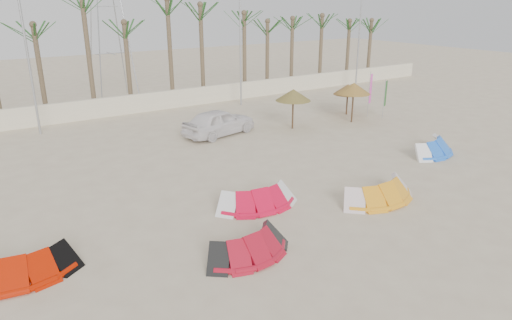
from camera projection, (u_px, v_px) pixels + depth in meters
ground at (361, 251)px, 14.44m from camera, size 120.00×120.00×0.00m
boundary_wall at (127, 105)px, 31.47m from camera, size 60.00×0.30×1.30m
palm_line at (122, 16)px, 31.06m from camera, size 52.00×4.00×7.70m
lamp_b at (25, 33)px, 25.07m from camera, size 1.25×0.14×11.00m
lamp_c at (241, 25)px, 32.40m from camera, size 1.25×0.14×11.00m
lamp_d at (361, 21)px, 38.68m from camera, size 1.25×0.14×11.00m
pylon at (116, 97)px, 36.91m from camera, size 3.00×3.00×14.00m
kite_red_left at (13, 262)px, 13.08m from camera, size 3.57×2.01×0.90m
kite_red_mid at (244, 242)px, 14.17m from camera, size 3.04×1.72×0.90m
kite_red_right at (253, 195)px, 17.53m from camera, size 3.35×1.89×0.90m
kite_orange at (374, 189)px, 18.14m from camera, size 3.50×1.56×0.90m
kite_blue at (429, 145)px, 23.54m from camera, size 3.43×2.19×0.90m
parasol_left at (293, 95)px, 27.38m from camera, size 2.15×2.15×2.45m
parasol_mid at (354, 88)px, 28.84m from camera, size 2.15×2.15×2.55m
parasol_right at (348, 89)px, 30.95m from camera, size 1.99×1.99×2.10m
flag_pink at (371, 90)px, 30.41m from camera, size 0.44×0.18×3.02m
flag_green at (386, 95)px, 30.22m from camera, size 0.44×0.19×2.59m
car at (219, 122)px, 26.50m from camera, size 4.85×2.79×1.55m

